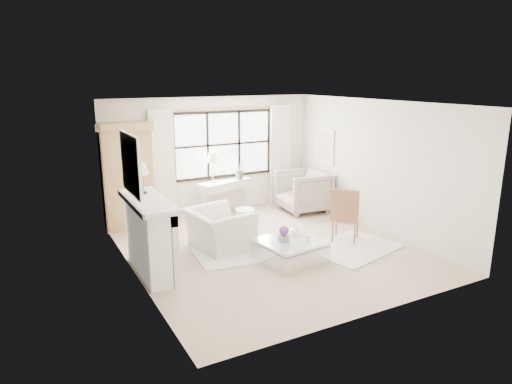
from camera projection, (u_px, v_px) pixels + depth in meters
floor at (270, 249)px, 8.56m from camera, size 5.50×5.50×0.00m
ceiling at (271, 103)px, 7.89m from camera, size 5.50×5.50×0.00m
wall_back at (211, 156)px, 10.57m from camera, size 5.00×0.00×5.00m
wall_front at (377, 220)px, 5.87m from camera, size 5.00×0.00×5.00m
wall_left at (131, 195)px, 7.08m from camera, size 0.00×5.50×5.50m
wall_right at (376, 166)px, 9.36m from camera, size 0.00×5.50×5.50m
window_pane at (223, 144)px, 10.63m from camera, size 2.40×0.02×1.50m
window_frame at (224, 144)px, 10.62m from camera, size 2.50×0.04×1.50m
curtain_rod at (224, 107)px, 10.36m from camera, size 3.30×0.04×0.04m
curtain_left at (163, 166)px, 9.97m from camera, size 0.55×0.10×2.47m
curtain_right at (280, 155)px, 11.34m from camera, size 0.55×0.10×2.47m
fireplace at (148, 236)px, 7.36m from camera, size 0.58×1.66×1.26m
mirror_frame at (131, 164)px, 6.98m from camera, size 0.05×1.15×0.95m
mirror_glass at (133, 164)px, 6.99m from camera, size 0.02×1.00×0.80m
art_frame at (325, 146)px, 10.75m from camera, size 0.04×0.62×0.82m
art_canvas at (325, 146)px, 10.75m from camera, size 0.01×0.52×0.72m
mantel_lamp at (142, 170)px, 7.46m from camera, size 0.22×0.22×0.51m
armoire at (130, 176)px, 9.47m from camera, size 1.27×0.99×2.24m
console_table at (225, 197)px, 10.63m from camera, size 1.38×0.82×0.80m
console_lamp at (213, 158)px, 10.25m from camera, size 0.28×0.28×0.69m
orchid_plant at (240, 169)px, 10.65m from camera, size 0.35×0.33×0.50m
side_table at (245, 217)px, 9.38m from camera, size 0.40×0.40×0.51m
rug_left at (244, 251)px, 8.42m from camera, size 1.93×1.47×0.03m
rug_right at (352, 248)px, 8.57m from camera, size 1.92×1.62×0.03m
club_armchair at (219, 230)px, 8.49m from camera, size 1.16×1.28×0.75m
wingback_chair at (303, 191)px, 10.82m from camera, size 1.17×1.14×0.98m
french_chair at (345, 227)px, 8.86m from camera, size 0.68×0.68×1.08m
coffee_table at (290, 251)px, 7.97m from camera, size 1.12×1.12×0.38m
planter_box at (284, 238)px, 7.85m from camera, size 0.18×0.18×0.12m
planter_flowers at (284, 231)px, 7.82m from camera, size 0.17×0.17×0.17m
pillar_candle at (308, 238)px, 7.87m from camera, size 0.08×0.08×0.12m
coffee_vase at (294, 230)px, 8.19m from camera, size 0.19×0.19×0.17m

